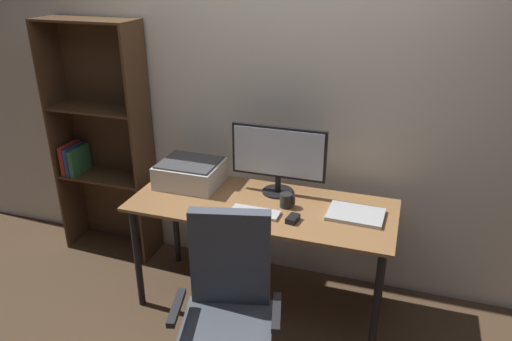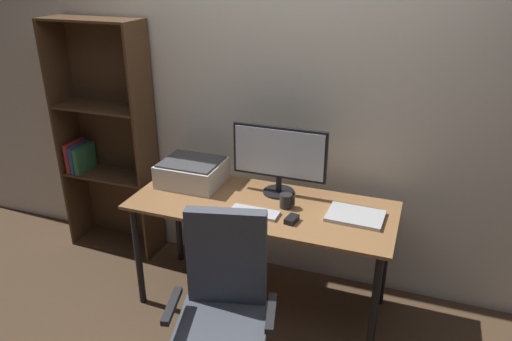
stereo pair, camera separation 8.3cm
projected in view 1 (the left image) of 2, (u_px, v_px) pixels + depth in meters
The scene contains 11 objects.
ground_plane at pixel (261, 302), 3.23m from camera, with size 12.00×12.00×0.00m, color #4C3826.
back_wall at pixel (285, 94), 3.14m from camera, with size 6.40×0.10×2.60m, color silver.
desk at pixel (262, 217), 2.97m from camera, with size 1.61×0.65×0.74m.
monitor at pixel (278, 156), 2.98m from camera, with size 0.60×0.20×0.44m.
keyboard at pixel (255, 212), 2.82m from camera, with size 0.29×0.11×0.02m, color #B7BABC.
mouse at pixel (293, 219), 2.73m from camera, with size 0.06×0.10×0.03m, color black.
coffee_mug at pixel (286, 200), 2.88m from camera, with size 0.09×0.08×0.09m.
laptop at pixel (356, 214), 2.79m from camera, with size 0.32×0.23×0.02m, color #B7BABC.
printer at pixel (190, 173), 3.16m from camera, with size 0.40×0.34×0.16m.
office_chair at pixel (228, 322), 2.39m from camera, with size 0.57×0.56×1.01m.
bookshelf at pixel (102, 143), 3.55m from camera, with size 0.71×0.28×1.75m.
Camera 1 is at (0.78, -2.48, 2.11)m, focal length 33.77 mm.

